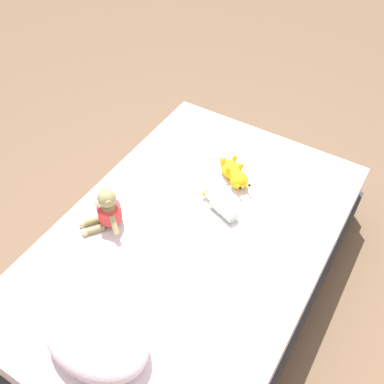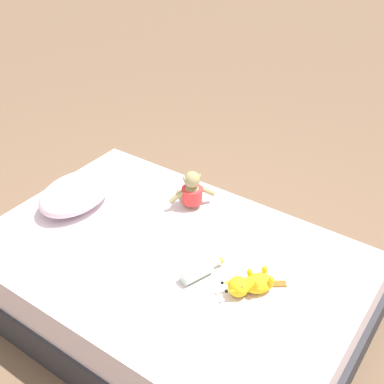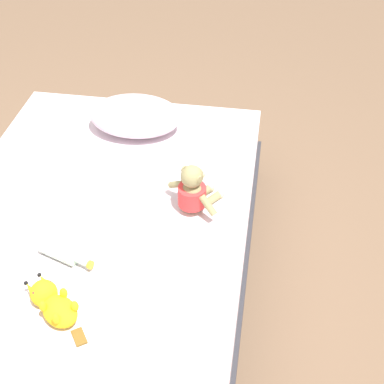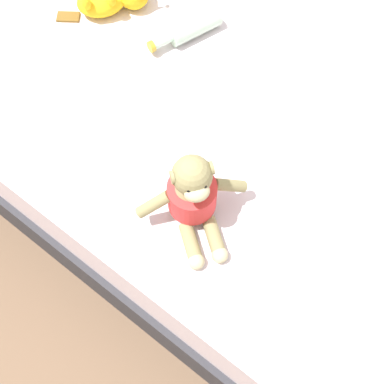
{
  "view_description": "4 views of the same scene",
  "coord_description": "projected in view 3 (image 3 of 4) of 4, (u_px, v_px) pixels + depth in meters",
  "views": [
    {
      "loc": [
        -0.72,
        1.16,
        2.24
      ],
      "look_at": [
        0.12,
        -0.21,
        0.53
      ],
      "focal_mm": 40.86,
      "sensor_mm": 36.0,
      "label": 1
    },
    {
      "loc": [
        -1.51,
        -1.2,
        2.16
      ],
      "look_at": [
        0.4,
        0.14,
        0.55
      ],
      "focal_mm": 46.09,
      "sensor_mm": 36.0,
      "label": 2
    },
    {
      "loc": [
        0.68,
        -1.61,
        2.09
      ],
      "look_at": [
        0.4,
        0.14,
        0.55
      ],
      "focal_mm": 51.56,
      "sensor_mm": 36.0,
      "label": 3
    },
    {
      "loc": [
        0.85,
        0.48,
        1.69
      ],
      "look_at": [
        0.4,
        0.14,
        0.55
      ],
      "focal_mm": 49.42,
      "sensor_mm": 36.0,
      "label": 4
    }
  ],
  "objects": [
    {
      "name": "ground_plane",
      "position": [
        105.0,
        288.0,
        2.65
      ],
      "size": [
        16.0,
        16.0,
        0.0
      ],
      "primitive_type": "plane",
      "color": "brown"
    },
    {
      "name": "bed",
      "position": [
        100.0,
        257.0,
        2.5
      ],
      "size": [
        1.34,
        2.01,
        0.45
      ],
      "color": "#2D2D33",
      "rests_on": "ground_plane"
    },
    {
      "name": "plush_monkey",
      "position": [
        194.0,
        191.0,
        2.35
      ],
      "size": [
        0.26,
        0.25,
        0.24
      ],
      "color": "#8E8456",
      "rests_on": "bed"
    },
    {
      "name": "glass_bottle",
      "position": [
        61.0,
        252.0,
        2.17
      ],
      "size": [
        0.24,
        0.13,
        0.07
      ],
      "color": "#B2D1B7",
      "rests_on": "bed"
    },
    {
      "name": "pillow",
      "position": [
        136.0,
        116.0,
        2.81
      ],
      "size": [
        0.48,
        0.34,
        0.17
      ],
      "color": "silver",
      "rests_on": "bed"
    },
    {
      "name": "plush_yellow_creature",
      "position": [
        53.0,
        303.0,
        1.96
      ],
      "size": [
        0.29,
        0.25,
        0.1
      ],
      "color": "yellow",
      "rests_on": "bed"
    }
  ]
}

